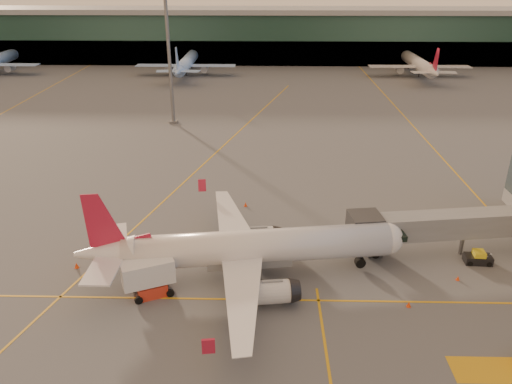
{
  "coord_description": "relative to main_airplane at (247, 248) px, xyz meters",
  "views": [
    {
      "loc": [
        -0.2,
        -35.54,
        30.0
      ],
      "look_at": [
        -1.52,
        19.81,
        5.0
      ],
      "focal_mm": 35.0,
      "sensor_mm": 36.0,
      "label": 1
    }
  ],
  "objects": [
    {
      "name": "main_airplane",
      "position": [
        0.0,
        0.0,
        0.0
      ],
      "size": [
        34.23,
        30.98,
        10.34
      ],
      "rotation": [
        0.0,
        0.0,
        0.14
      ],
      "color": "silver",
      "rests_on": "ground"
    },
    {
      "name": "cone_tail",
      "position": [
        -18.73,
        1.1,
        -3.06
      ],
      "size": [
        0.49,
        0.49,
        0.62
      ],
      "color": "#E93E0C",
      "rests_on": "ground"
    },
    {
      "name": "terminal",
      "position": [
        2.2,
        132.63,
        5.4
      ],
      "size": [
        400.0,
        20.0,
        17.6
      ],
      "color": "#19382D",
      "rests_on": "ground"
    },
    {
      "name": "catering_truck",
      "position": [
        -9.56,
        -3.6,
        -1.14
      ],
      "size": [
        5.49,
        4.02,
        3.91
      ],
      "rotation": [
        0.0,
        0.0,
        0.42
      ],
      "color": "red",
      "rests_on": "ground"
    },
    {
      "name": "taxi_markings",
      "position": [
        -5.12,
        35.32,
        -3.35
      ],
      "size": [
        100.12,
        173.0,
        0.01
      ],
      "color": "gold",
      "rests_on": "ground"
    },
    {
      "name": "pushback_tug",
      "position": [
        25.49,
        3.13,
        -2.75
      ],
      "size": [
        2.98,
        1.74,
        1.49
      ],
      "rotation": [
        0.0,
        0.0,
        -0.06
      ],
      "color": "black",
      "rests_on": "ground"
    },
    {
      "name": "cone_wing_left",
      "position": [
        -0.91,
        16.95,
        -3.07
      ],
      "size": [
        0.47,
        0.47,
        0.59
      ],
      "color": "#E93E0C",
      "rests_on": "ground"
    },
    {
      "name": "ground",
      "position": [
        2.2,
        -9.17,
        -3.36
      ],
      "size": [
        600.0,
        600.0,
        0.0
      ],
      "primitive_type": "plane",
      "color": "#4C4F54",
      "rests_on": "ground"
    },
    {
      "name": "cone_nose",
      "position": [
        22.15,
        -0.28,
        -3.12
      ],
      "size": [
        0.4,
        0.4,
        0.5
      ],
      "color": "#E93E0C",
      "rests_on": "ground"
    },
    {
      "name": "mast_west_near",
      "position": [
        -17.8,
        56.83,
        11.5
      ],
      "size": [
        2.4,
        2.4,
        25.6
      ],
      "color": "slate",
      "rests_on": "ground"
    },
    {
      "name": "jet_bridge",
      "position": [
        25.58,
        5.46,
        0.26
      ],
      "size": [
        27.48,
        6.85,
        5.35
      ],
      "color": "slate",
      "rests_on": "ground"
    },
    {
      "name": "cone_fwd",
      "position": [
        15.84,
        -4.94,
        -3.08
      ],
      "size": [
        0.45,
        0.45,
        0.57
      ],
      "color": "#E93E0C",
      "rests_on": "ground"
    },
    {
      "name": "distant_aircraft_row",
      "position": [
        -51.55,
        108.83,
        -3.36
      ],
      "size": [
        225.0,
        34.0,
        13.0
      ],
      "color": "#98C0FF",
      "rests_on": "ground"
    }
  ]
}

